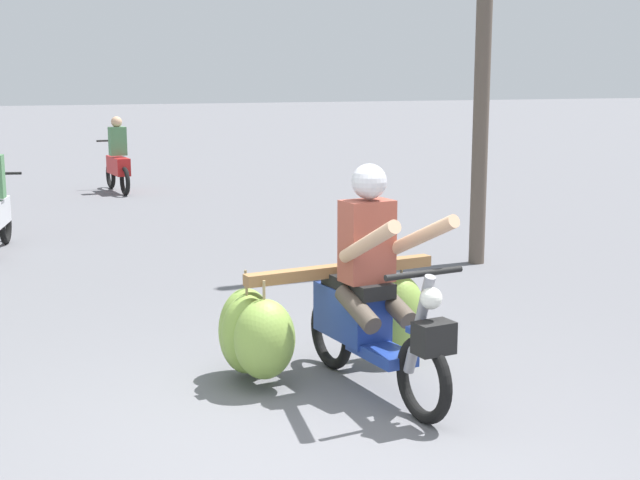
% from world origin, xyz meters
% --- Properties ---
extents(ground_plane, '(120.00, 120.00, 0.00)m').
position_xyz_m(ground_plane, '(0.00, 0.00, 0.00)').
color(ground_plane, slate).
extents(motorbike_main_loaded, '(1.66, 1.76, 1.58)m').
position_xyz_m(motorbike_main_loaded, '(0.47, 1.11, 0.50)').
color(motorbike_main_loaded, black).
rests_on(motorbike_main_loaded, ground).
extents(motorbike_distant_ahead_right, '(0.50, 1.62, 1.40)m').
position_xyz_m(motorbike_distant_ahead_right, '(0.79, 12.11, 0.57)').
color(motorbike_distant_ahead_right, black).
rests_on(motorbike_distant_ahead_right, ground).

